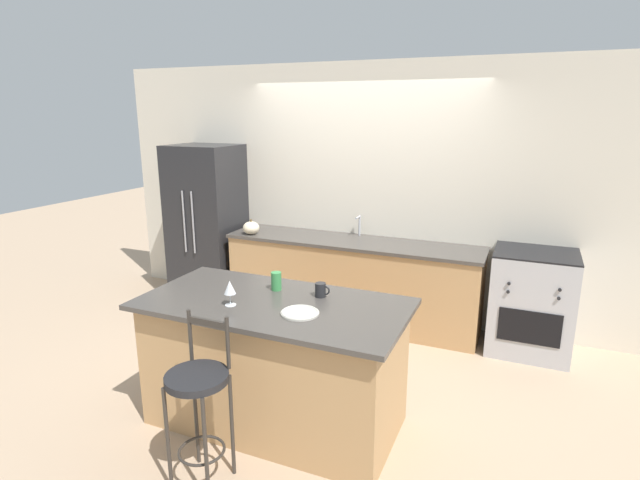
# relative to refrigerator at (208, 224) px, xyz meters

# --- Properties ---
(ground_plane) EXTENTS (18.00, 18.00, 0.00)m
(ground_plane) POSITION_rel_refrigerator_xyz_m (1.79, -0.33, -0.92)
(ground_plane) COLOR tan
(wall_back) EXTENTS (6.00, 0.07, 2.70)m
(wall_back) POSITION_rel_refrigerator_xyz_m (1.79, 0.35, 0.43)
(wall_back) COLOR beige
(wall_back) RESTS_ON ground_plane
(back_counter) EXTENTS (2.70, 0.66, 0.90)m
(back_counter) POSITION_rel_refrigerator_xyz_m (1.79, 0.04, -0.47)
(back_counter) COLOR tan
(back_counter) RESTS_ON ground_plane
(sink_faucet) EXTENTS (0.02, 0.13, 0.22)m
(sink_faucet) POSITION_rel_refrigerator_xyz_m (1.79, 0.23, 0.12)
(sink_faucet) COLOR #ADAFB5
(sink_faucet) RESTS_ON back_counter
(kitchen_island) EXTENTS (1.85, 0.94, 0.93)m
(kitchen_island) POSITION_rel_refrigerator_xyz_m (1.90, -1.90, -0.45)
(kitchen_island) COLOR tan
(kitchen_island) RESTS_ON ground_plane
(refrigerator) EXTENTS (0.76, 0.69, 1.83)m
(refrigerator) POSITION_rel_refrigerator_xyz_m (0.00, 0.00, 0.00)
(refrigerator) COLOR #232326
(refrigerator) RESTS_ON ground_plane
(oven_range) EXTENTS (0.72, 0.64, 0.97)m
(oven_range) POSITION_rel_refrigerator_xyz_m (3.56, 0.02, -0.43)
(oven_range) COLOR #B7B7BC
(oven_range) RESTS_ON ground_plane
(bar_stool_near) EXTENTS (0.37, 0.37, 1.06)m
(bar_stool_near) POSITION_rel_refrigerator_xyz_m (1.79, -2.62, -0.33)
(bar_stool_near) COLOR #332D28
(bar_stool_near) RESTS_ON ground_plane
(dinner_plate) EXTENTS (0.25, 0.25, 0.02)m
(dinner_plate) POSITION_rel_refrigerator_xyz_m (2.16, -2.02, 0.02)
(dinner_plate) COLOR beige
(dinner_plate) RESTS_ON kitchen_island
(wine_glass) EXTENTS (0.08, 0.08, 0.17)m
(wine_glass) POSITION_rel_refrigerator_xyz_m (1.67, -2.07, 0.14)
(wine_glass) COLOR white
(wine_glass) RESTS_ON kitchen_island
(coffee_mug) EXTENTS (0.11, 0.08, 0.10)m
(coffee_mug) POSITION_rel_refrigerator_xyz_m (2.17, -1.69, 0.07)
(coffee_mug) COLOR #232326
(coffee_mug) RESTS_ON kitchen_island
(tumbler_cup) EXTENTS (0.08, 0.08, 0.13)m
(tumbler_cup) POSITION_rel_refrigerator_xyz_m (1.81, -1.69, 0.08)
(tumbler_cup) COLOR #3D934C
(tumbler_cup) RESTS_ON kitchen_island
(pumpkin_decoration) EXTENTS (0.18, 0.18, 0.16)m
(pumpkin_decoration) POSITION_rel_refrigerator_xyz_m (0.69, -0.16, 0.05)
(pumpkin_decoration) COLOR beige
(pumpkin_decoration) RESTS_ON back_counter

